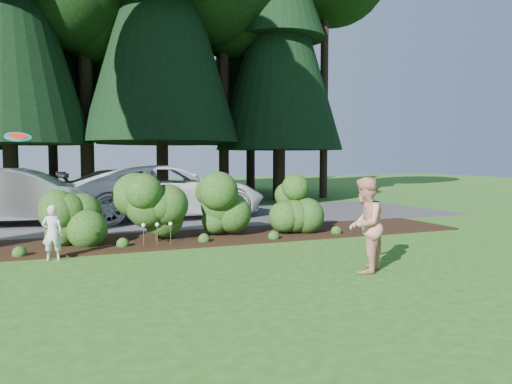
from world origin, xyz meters
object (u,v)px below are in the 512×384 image
car_dark_suv (135,191)px  frisbee (18,137)px  adult (365,225)px  car_silver_wagon (24,197)px  car_white_suv (171,191)px  child (52,233)px

car_dark_suv → frisbee: frisbee is taller
adult → car_silver_wagon: bearing=-97.8°
car_white_suv → car_dark_suv: 2.39m
child → adult: size_ratio=0.65×
child → frisbee: size_ratio=2.21×
adult → frisbee: frisbee is taller
child → frisbee: frisbee is taller
car_white_suv → frisbee: frisbee is taller
child → adult: (5.06, -3.14, 0.29)m
car_white_suv → adult: car_white_suv is taller
car_silver_wagon → frisbee: size_ratio=10.26×
car_dark_suv → child: (-2.77, -8.00, -0.26)m
child → car_silver_wagon: bearing=-69.8°
car_silver_wagon → car_dark_suv: (3.56, 2.38, -0.06)m
car_white_suv → car_silver_wagon: bearing=89.3°
car_silver_wagon → adult: car_silver_wagon is taller
car_dark_suv → frisbee: bearing=155.5°
car_silver_wagon → child: bearing=-163.2°
car_silver_wagon → car_dark_suv: size_ratio=0.95×
car_dark_suv → frisbee: 8.72m
car_dark_suv → adult: 11.37m
car_dark_suv → adult: size_ratio=3.17×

